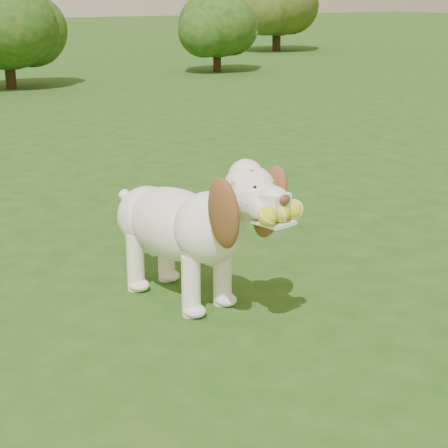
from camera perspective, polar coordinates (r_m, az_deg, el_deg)
ground at (r=3.12m, az=-2.58°, el=-9.56°), size 80.00×80.00×0.00m
dog at (r=3.43m, az=-2.62°, el=0.19°), size 0.52×1.15×0.75m
shrub_h at (r=18.98m, az=4.08°, el=16.62°), size 1.97×1.97×2.04m
shrub_d at (r=13.94m, az=-0.54°, el=14.99°), size 1.39×1.39×1.44m
shrub_c at (r=11.90m, az=-16.25°, el=14.27°), size 1.51×1.51×1.56m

